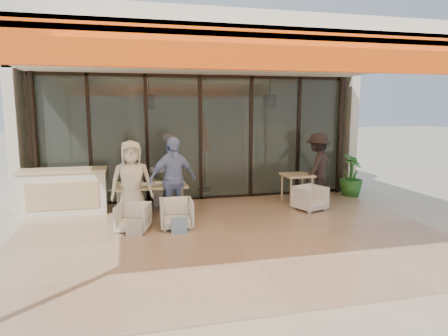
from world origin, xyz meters
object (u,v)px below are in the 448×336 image
object	(u,v)px
dining_table	(151,186)
diner_navy	(131,179)
host_counter	(65,192)
chair_near_right	(176,212)
potted_palm	(351,175)
standing_woman	(318,167)
chair_near_left	(133,216)
side_chair	(310,197)
diner_periwinkle	(173,180)
chair_far_left	(131,195)
diner_grey	(168,172)
chair_far_right	(167,193)
diner_cream	(132,183)
side_table	(297,178)

from	to	relation	value
dining_table	diner_navy	size ratio (longest dim) A/B	0.95
host_counter	chair_near_right	xyz separation A→B (m)	(2.30, -1.62, -0.20)
chair_near_right	potted_palm	bearing A→B (deg)	22.00
dining_table	standing_woman	size ratio (longest dim) A/B	0.86
standing_woman	potted_palm	size ratio (longest dim) A/B	1.53
host_counter	diner_navy	world-z (taller)	diner_navy
chair_near_left	potted_palm	world-z (taller)	potted_palm
side_chair	standing_woman	world-z (taller)	standing_woman
host_counter	potted_palm	distance (m)	7.26
chair_near_left	standing_woman	bearing A→B (deg)	34.92
diner_periwinkle	potted_palm	bearing A→B (deg)	-5.99
chair_far_left	diner_grey	xyz separation A→B (m)	(0.84, -0.50, 0.59)
chair_near_left	diner_periwinkle	distance (m)	1.14
host_counter	chair_near_right	size ratio (longest dim) A/B	2.81
chair_far_right	diner_navy	distance (m)	1.09
potted_palm	diner_cream	bearing A→B (deg)	-167.80
diner_periwinkle	side_table	xyz separation A→B (m)	(3.20, 0.87, -0.26)
dining_table	potted_palm	size ratio (longest dim) A/B	1.31
potted_palm	chair_near_right	bearing A→B (deg)	-160.52
diner_navy	diner_cream	world-z (taller)	diner_cream
diner_grey	diner_periwinkle	size ratio (longest dim) A/B	1.01
potted_palm	chair_near_left	bearing A→B (deg)	-163.17
diner_grey	side_table	size ratio (longest dim) A/B	2.45
chair_near_right	standing_woman	distance (m)	4.16
chair_far_left	potted_palm	bearing A→B (deg)	-177.32
chair_far_left	diner_navy	xyz separation A→B (m)	(0.00, -0.50, 0.47)
chair_far_right	chair_near_left	world-z (taller)	chair_near_left
host_counter	dining_table	xyz separation A→B (m)	(1.87, -0.67, 0.16)
chair_far_left	chair_near_right	distance (m)	2.08
diner_grey	side_chair	xyz separation A→B (m)	(3.20, -0.78, -0.59)
chair_far_right	side_table	bearing A→B (deg)	179.95
dining_table	side_table	world-z (taller)	dining_table
chair_near_left	diner_cream	size ratio (longest dim) A/B	0.35
chair_far_left	diner_periwinkle	bearing A→B (deg)	125.09
side_table	chair_near_left	bearing A→B (deg)	-161.28
host_counter	diner_navy	xyz separation A→B (m)	(1.46, -0.22, 0.26)
host_counter	side_table	xyz separation A→B (m)	(5.50, -0.25, 0.11)
host_counter	side_table	world-z (taller)	host_counter
chair_near_right	chair_far_right	bearing A→B (deg)	92.52
chair_far_right	side_chair	distance (m)	3.45
chair_near_right	chair_far_left	bearing A→B (deg)	116.37
chair_near_left	standing_woman	distance (m)	4.95
diner_grey	chair_far_right	bearing A→B (deg)	-101.09
chair_far_left	potted_palm	distance (m)	5.80
diner_grey	potted_palm	bearing A→B (deg)	172.99
diner_navy	side_chair	size ratio (longest dim) A/B	2.43
diner_grey	diner_cream	size ratio (longest dim) A/B	1.05
chair_far_left	chair_near_right	size ratio (longest dim) A/B	0.98
dining_table	diner_periwinkle	world-z (taller)	diner_periwinkle
side_table	potted_palm	size ratio (longest dim) A/B	0.65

